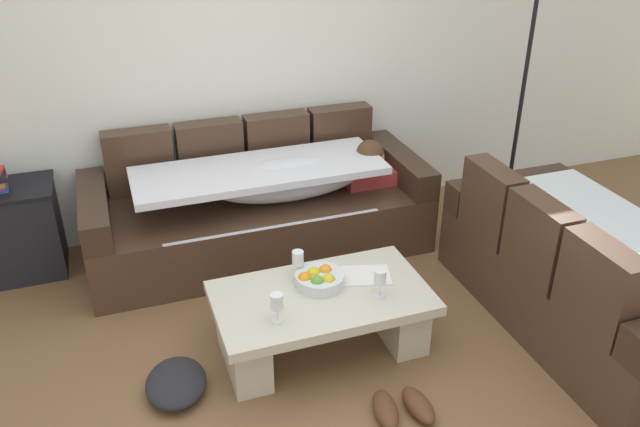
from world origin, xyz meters
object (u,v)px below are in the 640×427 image
object	(u,v)px
coffee_table	(321,314)
wine_glass_far_back	(298,259)
fruit_bowl	(319,279)
floor_lamp	(522,79)
couch_along_wall	(263,207)
couch_near_window	(583,276)
wine_glass_near_left	(277,303)
wine_glass_near_right	(380,278)
open_magazine	(366,276)
crumpled_garment	(176,383)
side_cabinet	(5,233)
pair_of_shoes	(402,407)

from	to	relation	value
coffee_table	wine_glass_far_back	size ratio (longest dim) A/B	7.23
fruit_bowl	floor_lamp	xyz separation A→B (m)	(1.91, 0.99, 0.69)
couch_along_wall	couch_near_window	distance (m)	2.16
wine_glass_near_left	wine_glass_far_back	bearing A→B (deg)	57.95
coffee_table	wine_glass_near_left	world-z (taller)	wine_glass_near_left
coffee_table	wine_glass_near_right	size ratio (longest dim) A/B	7.23
couch_along_wall	open_magazine	size ratio (longest dim) A/B	8.46
fruit_bowl	wine_glass_far_back	distance (m)	0.17
couch_along_wall	crumpled_garment	bearing A→B (deg)	-122.63
open_magazine	floor_lamp	xyz separation A→B (m)	(1.63, 0.99, 0.73)
wine_glass_far_back	side_cabinet	distance (m)	2.08
couch_along_wall	open_magazine	bearing A→B (deg)	-74.50
couch_along_wall	crumpled_garment	distance (m)	1.57
wine_glass_near_right	crumpled_garment	bearing A→B (deg)	178.08
couch_along_wall	open_magazine	distance (m)	1.18
couch_near_window	wine_glass_near_right	bearing A→B (deg)	82.93
couch_along_wall	wine_glass_near_right	size ratio (longest dim) A/B	14.26
couch_near_window	floor_lamp	size ratio (longest dim) A/B	0.93
side_cabinet	floor_lamp	world-z (taller)	floor_lamp
wine_glass_near_right	pair_of_shoes	size ratio (longest dim) A/B	0.52
fruit_bowl	wine_glass_near_right	world-z (taller)	wine_glass_near_right
fruit_bowl	pair_of_shoes	bearing A→B (deg)	-74.39
coffee_table	pair_of_shoes	xyz separation A→B (m)	(0.21, -0.63, -0.19)
couch_along_wall	pair_of_shoes	xyz separation A→B (m)	(0.23, -1.84, -0.29)
pair_of_shoes	crumpled_garment	distance (m)	1.19
open_magazine	pair_of_shoes	bearing A→B (deg)	-81.25
coffee_table	open_magazine	distance (m)	0.34
couch_along_wall	crumpled_garment	world-z (taller)	couch_along_wall
open_magazine	couch_near_window	bearing A→B (deg)	-0.19
floor_lamp	fruit_bowl	bearing A→B (deg)	-152.70
wine_glass_far_back	couch_along_wall	bearing A→B (deg)	86.83
wine_glass_near_right	side_cabinet	distance (m)	2.57
side_cabinet	crumpled_garment	world-z (taller)	side_cabinet
wine_glass_near_left	pair_of_shoes	xyz separation A→B (m)	(0.51, -0.47, -0.45)
wine_glass_near_right	wine_glass_far_back	bearing A→B (deg)	137.38
wine_glass_near_left	side_cabinet	world-z (taller)	side_cabinet
couch_along_wall	wine_glass_far_back	distance (m)	1.02
open_magazine	floor_lamp	size ratio (longest dim) A/B	0.14
wine_glass_near_left	crumpled_garment	bearing A→B (deg)	172.92
wine_glass_near_left	side_cabinet	distance (m)	2.16
couch_along_wall	coffee_table	xyz separation A→B (m)	(0.01, -1.22, -0.09)
couch_near_window	wine_glass_near_left	bearing A→B (deg)	86.12
couch_along_wall	side_cabinet	xyz separation A→B (m)	(-1.72, 0.23, -0.01)
couch_near_window	coffee_table	bearing A→B (deg)	79.74
couch_near_window	coffee_table	xyz separation A→B (m)	(-1.55, 0.28, -0.10)
couch_near_window	pair_of_shoes	world-z (taller)	couch_near_window
fruit_bowl	pair_of_shoes	distance (m)	0.83
couch_along_wall	couch_near_window	size ratio (longest dim) A/B	1.31
crumpled_garment	open_magazine	bearing A→B (deg)	8.14
coffee_table	wine_glass_near_left	distance (m)	0.42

